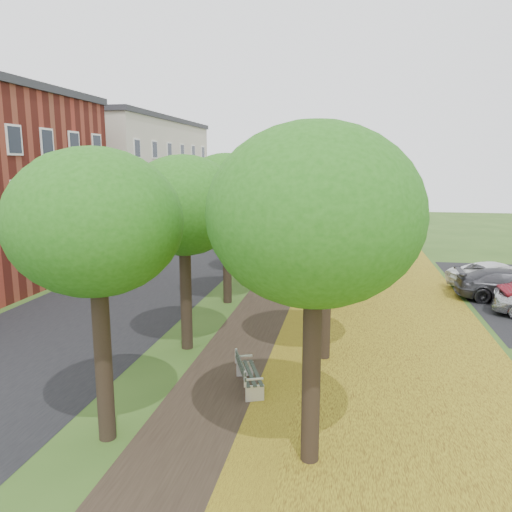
% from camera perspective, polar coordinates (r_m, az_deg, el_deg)
% --- Properties ---
extents(ground, '(120.00, 120.00, 0.00)m').
position_cam_1_polar(ground, '(12.39, -6.82, -20.89)').
color(ground, '#2D4C19').
rests_on(ground, ground).
extents(street_asphalt, '(8.00, 70.00, 0.01)m').
position_cam_1_polar(street_asphalt, '(28.02, -12.38, -2.98)').
color(street_asphalt, black).
rests_on(street_asphalt, ground).
extents(footpath, '(3.20, 70.00, 0.01)m').
position_cam_1_polar(footpath, '(26.08, 3.03, -3.75)').
color(footpath, black).
rests_on(footpath, ground).
extents(leaf_verge, '(7.50, 70.00, 0.01)m').
position_cam_1_polar(leaf_verge, '(25.93, 14.08, -4.14)').
color(leaf_verge, '#B0A020').
rests_on(leaf_verge, ground).
extents(tree_row_west, '(4.05, 34.05, 6.69)m').
position_cam_1_polar(tree_row_west, '(25.69, -1.77, 7.19)').
color(tree_row_west, black).
rests_on(tree_row_west, ground).
extents(tree_row_east, '(4.05, 34.05, 6.69)m').
position_cam_1_polar(tree_row_east, '(25.11, 9.07, 6.99)').
color(tree_row_east, black).
rests_on(tree_row_east, ground).
extents(building_cream, '(10.30, 20.30, 10.40)m').
position_cam_1_polar(building_cream, '(47.60, -14.82, 8.73)').
color(building_cream, beige).
rests_on(building_cream, ground).
extents(bench, '(1.16, 1.92, 0.88)m').
position_cam_1_polar(bench, '(14.83, -0.99, -13.26)').
color(bench, '#29332B').
rests_on(bench, ground).
extents(car_grey, '(5.15, 2.29, 1.47)m').
position_cam_1_polar(car_grey, '(26.61, 27.19, -3.02)').
color(car_grey, '#323237').
rests_on(car_grey, ground).
extents(car_white, '(5.58, 4.07, 1.41)m').
position_cam_1_polar(car_white, '(28.67, 25.97, -2.07)').
color(car_white, white).
rests_on(car_white, ground).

